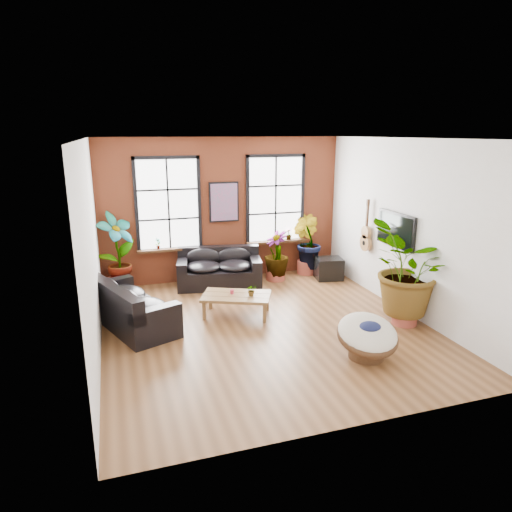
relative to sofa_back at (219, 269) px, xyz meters
The scene contains 19 objects.
room 2.87m from the sofa_back, 83.78° to the right, with size 6.04×6.54×3.54m.
sofa_back is the anchor object (origin of this frame).
sofa_left 2.86m from the sofa_back, 140.05° to the right, with size 1.70×2.42×0.88m.
coffee_table 1.94m from the sofa_back, 92.93° to the right, with size 1.55×1.26×0.52m.
papasan_chair 4.58m from the sofa_back, 71.35° to the right, with size 1.08×1.10×0.76m.
poster 1.64m from the sofa_back, 61.64° to the left, with size 0.74×0.06×0.98m.
tv_wall_unit 3.98m from the sofa_back, 32.90° to the right, with size 0.13×1.86×1.20m.
media_box 2.78m from the sofa_back, ahead, with size 0.74×0.65×0.54m.
pot_back_left 2.35m from the sofa_back, behind, with size 0.65×0.65×0.38m.
pot_back_right 2.43m from the sofa_back, ahead, with size 0.51×0.51×0.35m.
pot_right_wall 4.43m from the sofa_back, 49.25° to the right, with size 0.58×0.58×0.35m.
pot_mid 1.46m from the sofa_back, ahead, with size 0.58×0.58×0.34m.
floor_plant_back_left 2.39m from the sofa_back, behind, with size 0.92×0.62×1.75m, color #144C1F.
floor_plant_back_right 2.46m from the sofa_back, ahead, with size 0.77×0.62×1.40m, color #144C1F.
floor_plant_right_wall 4.49m from the sofa_back, 48.70° to the right, with size 1.67×1.45×1.86m, color #144C1F.
floor_plant_mid 1.48m from the sofa_back, ahead, with size 0.63×0.63×1.12m, color #144C1F.
table_plant 2.08m from the sofa_back, 84.96° to the right, with size 0.20×0.18×0.23m, color #144C1F.
sill_plant_left 1.58m from the sofa_back, 161.55° to the left, with size 0.14×0.10×0.27m, color #144C1F.
sill_plant_right 2.12m from the sofa_back, 13.07° to the left, with size 0.15×0.15×0.27m, color #144C1F.
Camera 1 is at (-2.63, -7.64, 3.61)m, focal length 32.00 mm.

